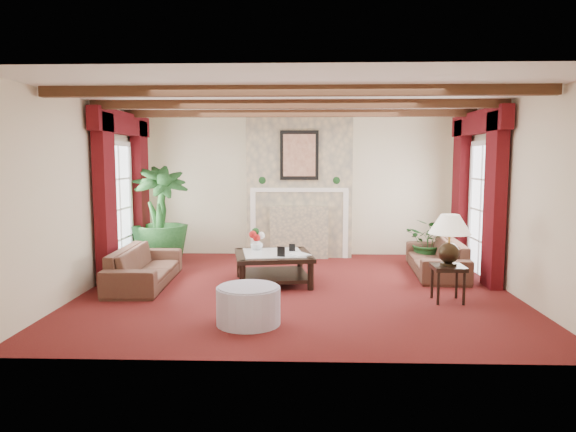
{
  "coord_description": "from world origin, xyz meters",
  "views": [
    {
      "loc": [
        0.1,
        -7.32,
        1.86
      ],
      "look_at": [
        -0.15,
        0.4,
        1.02
      ],
      "focal_mm": 32.0,
      "sensor_mm": 36.0,
      "label": 1
    }
  ],
  "objects_px": {
    "sofa_right": "(436,251)",
    "side_table": "(448,284)",
    "ottoman": "(248,306)",
    "sofa_left": "(144,260)",
    "coffee_table": "(273,268)",
    "potted_palm": "(160,237)"
  },
  "relations": [
    {
      "from": "coffee_table",
      "to": "side_table",
      "type": "height_order",
      "value": "side_table"
    },
    {
      "from": "sofa_left",
      "to": "ottoman",
      "type": "bearing_deg",
      "value": -138.32
    },
    {
      "from": "potted_palm",
      "to": "coffee_table",
      "type": "xyz_separation_m",
      "value": [
        2.09,
        -1.31,
        -0.26
      ]
    },
    {
      "from": "sofa_left",
      "to": "side_table",
      "type": "height_order",
      "value": "sofa_left"
    },
    {
      "from": "sofa_right",
      "to": "coffee_table",
      "type": "distance_m",
      "value": 2.75
    },
    {
      "from": "potted_palm",
      "to": "side_table",
      "type": "height_order",
      "value": "potted_palm"
    },
    {
      "from": "sofa_left",
      "to": "potted_palm",
      "type": "xyz_separation_m",
      "value": [
        -0.17,
        1.45,
        0.12
      ]
    },
    {
      "from": "potted_palm",
      "to": "ottoman",
      "type": "bearing_deg",
      "value": -59.5
    },
    {
      "from": "sofa_right",
      "to": "ottoman",
      "type": "relative_size",
      "value": 2.65
    },
    {
      "from": "potted_palm",
      "to": "side_table",
      "type": "xyz_separation_m",
      "value": [
        4.45,
        -2.25,
        -0.25
      ]
    },
    {
      "from": "potted_palm",
      "to": "side_table",
      "type": "distance_m",
      "value": 4.99
    },
    {
      "from": "ottoman",
      "to": "coffee_table",
      "type": "bearing_deg",
      "value": 85.29
    },
    {
      "from": "sofa_left",
      "to": "ottoman",
      "type": "height_order",
      "value": "sofa_left"
    },
    {
      "from": "sofa_left",
      "to": "sofa_right",
      "type": "bearing_deg",
      "value": -81.32
    },
    {
      "from": "sofa_left",
      "to": "potted_palm",
      "type": "bearing_deg",
      "value": 4.12
    },
    {
      "from": "coffee_table",
      "to": "ottoman",
      "type": "distance_m",
      "value": 1.97
    },
    {
      "from": "side_table",
      "to": "sofa_left",
      "type": "bearing_deg",
      "value": 169.43
    },
    {
      "from": "potted_palm",
      "to": "side_table",
      "type": "bearing_deg",
      "value": -26.85
    },
    {
      "from": "sofa_right",
      "to": "ottoman",
      "type": "xyz_separation_m",
      "value": [
        -2.8,
        -2.71,
        -0.16
      ]
    },
    {
      "from": "sofa_right",
      "to": "side_table",
      "type": "xyz_separation_m",
      "value": [
        -0.28,
        -1.69,
        -0.13
      ]
    },
    {
      "from": "sofa_right",
      "to": "ottoman",
      "type": "distance_m",
      "value": 3.9
    },
    {
      "from": "side_table",
      "to": "ottoman",
      "type": "height_order",
      "value": "side_table"
    }
  ]
}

